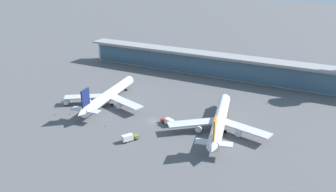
% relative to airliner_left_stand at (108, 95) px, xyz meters
% --- Properties ---
extents(ground_plane, '(1200.00, 1200.00, 0.00)m').
position_rel_airliner_left_stand_xyz_m(ground_plane, '(30.95, -7.18, -4.93)').
color(ground_plane, '#515154').
extents(airliner_left_stand, '(44.78, 58.73, 15.66)m').
position_rel_airliner_left_stand_xyz_m(airliner_left_stand, '(0.00, 0.00, 0.00)').
color(airliner_left_stand, white).
rests_on(airliner_left_stand, ground).
extents(airliner_centre_stand, '(44.06, 58.21, 15.66)m').
position_rel_airliner_left_stand_xyz_m(airliner_centre_stand, '(62.03, -1.94, 0.00)').
color(airliner_centre_stand, white).
rests_on(airliner_centre_stand, ground).
extents(service_truck_near_nose_olive, '(5.58, 7.49, 3.10)m').
position_rel_airliner_left_stand_xyz_m(service_truck_near_nose_olive, '(31.74, -28.36, -3.24)').
color(service_truck_near_nose_olive, olive).
rests_on(service_truck_near_nose_olive, ground).
extents(service_truck_under_wing_red, '(7.64, 4.76, 3.10)m').
position_rel_airliner_left_stand_xyz_m(service_truck_under_wing_red, '(39.29, -7.22, -3.24)').
color(service_truck_under_wing_red, '#B21E1E').
rests_on(service_truck_under_wing_red, ground).
extents(service_truck_mid_apron_yellow, '(2.55, 3.26, 2.05)m').
position_rel_airliner_left_stand_xyz_m(service_truck_mid_apron_yellow, '(-11.16, -0.88, -4.06)').
color(service_truck_mid_apron_yellow, yellow).
rests_on(service_truck_mid_apron_yellow, ground).
extents(service_truck_by_tail_white, '(6.14, 7.27, 3.10)m').
position_rel_airliner_left_stand_xyz_m(service_truck_by_tail_white, '(-19.89, -10.00, -3.24)').
color(service_truck_by_tail_white, silver).
rests_on(service_truck_by_tail_white, ground).
extents(terminal_building, '(183.60, 12.80, 15.20)m').
position_rel_airliner_left_stand_xyz_m(terminal_building, '(30.95, 71.08, 2.93)').
color(terminal_building, beige).
rests_on(terminal_building, ground).
extents(safety_cone_alpha, '(0.62, 0.62, 0.70)m').
position_rel_airliner_left_stand_xyz_m(safety_cone_alpha, '(-4.33, -18.59, -4.61)').
color(safety_cone_alpha, orange).
rests_on(safety_cone_alpha, ground).
extents(safety_cone_bravo, '(0.62, 0.62, 0.70)m').
position_rel_airliner_left_stand_xyz_m(safety_cone_bravo, '(14.65, -22.07, -4.61)').
color(safety_cone_bravo, orange).
rests_on(safety_cone_bravo, ground).
extents(safety_cone_charlie, '(0.62, 0.62, 0.70)m').
position_rel_airliner_left_stand_xyz_m(safety_cone_charlie, '(-2.37, -17.06, -4.61)').
color(safety_cone_charlie, orange).
rests_on(safety_cone_charlie, ground).
extents(safety_cone_delta, '(0.62, 0.62, 0.70)m').
position_rel_airliner_left_stand_xyz_m(safety_cone_delta, '(-9.60, -18.72, -4.61)').
color(safety_cone_delta, orange).
rests_on(safety_cone_delta, ground).
extents(safety_cone_echo, '(0.62, 0.62, 0.70)m').
position_rel_airliner_left_stand_xyz_m(safety_cone_echo, '(-15.53, -22.80, -4.61)').
color(safety_cone_echo, orange).
rests_on(safety_cone_echo, ground).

